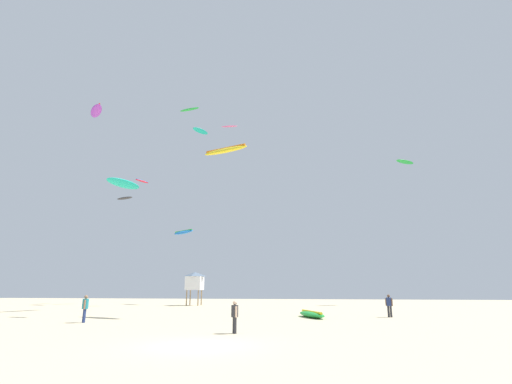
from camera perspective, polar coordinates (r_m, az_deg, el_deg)
ground_plane at (r=16.30m, az=-8.87°, el=-22.05°), size 120.00×120.00×0.00m
person_foreground at (r=20.10m, az=-3.25°, el=-18.01°), size 0.36×0.47×1.59m
person_midground at (r=32.23m, az=19.53°, el=-15.69°), size 0.51×0.39×1.71m
person_left at (r=28.35m, az=-24.48°, el=-15.52°), size 0.39×0.55×1.74m
kite_grounded_near at (r=30.52m, az=8.43°, el=-17.87°), size 2.60×4.34×0.51m
lifeguard_tower at (r=50.40m, az=-9.28°, el=-13.14°), size 2.30×2.30×4.15m
kite_aloft_0 at (r=57.03m, az=-19.29°, el=-0.89°), size 3.07×1.89×0.31m
kite_aloft_1 at (r=37.29m, az=-10.05°, el=12.22°), size 2.17×1.09×0.38m
kite_aloft_2 at (r=59.16m, az=21.65°, el=4.27°), size 3.36×2.86×0.45m
kite_aloft_3 at (r=62.54m, az=-8.42°, el=9.16°), size 2.45×3.22×0.71m
kite_aloft_4 at (r=39.84m, az=-23.07°, el=11.24°), size 2.74×2.96×0.58m
kite_aloft_5 at (r=61.48m, az=-16.89°, el=1.59°), size 1.75×2.65×0.41m
kite_aloft_6 at (r=55.00m, az=-10.96°, el=-6.01°), size 4.19×3.55×0.88m
kite_aloft_7 at (r=33.86m, az=-4.67°, el=6.31°), size 4.61×2.83×0.92m
kite_aloft_8 at (r=56.27m, az=-4.05°, el=9.90°), size 2.38×0.73×0.45m
kite_aloft_9 at (r=43.78m, az=-19.45°, el=1.21°), size 2.85×4.64×0.97m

